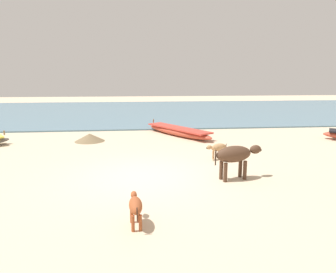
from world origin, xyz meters
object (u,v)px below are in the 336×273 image
(calf_near_tan, at_px, (218,148))
(cow_second_adult_dark, at_px, (235,155))
(fishing_boat_4, at_px, (178,131))
(calf_far_rust, at_px, (135,206))

(calf_near_tan, xyz_separation_m, cow_second_adult_dark, (-0.10, -2.20, 0.30))
(fishing_boat_4, xyz_separation_m, calf_far_rust, (-2.18, -9.54, 0.20))
(calf_near_tan, xyz_separation_m, calf_far_rust, (-2.97, -4.78, 0.00))
(calf_near_tan, bearing_deg, cow_second_adult_dark, 64.80)
(calf_far_rust, bearing_deg, calf_near_tan, -36.44)
(fishing_boat_4, height_order, calf_near_tan, fishing_boat_4)
(fishing_boat_4, xyz_separation_m, cow_second_adult_dark, (0.69, -6.96, 0.49))
(fishing_boat_4, relative_size, calf_far_rust, 4.90)
(calf_far_rust, bearing_deg, fishing_boat_4, -17.43)
(calf_near_tan, bearing_deg, fishing_boat_4, -103.29)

